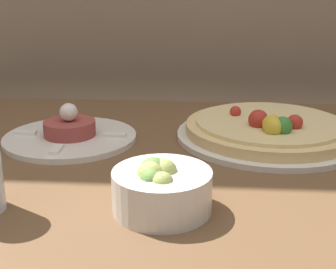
# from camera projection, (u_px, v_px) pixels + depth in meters

# --- Properties ---
(dining_table) EXTENTS (1.38, 0.75, 0.73)m
(dining_table) POSITION_uv_depth(u_px,v_px,m) (219.00, 211.00, 0.80)
(dining_table) COLOR brown
(dining_table) RESTS_ON ground_plane
(pizza_plate) EXTENTS (0.34, 0.34, 0.06)m
(pizza_plate) POSITION_uv_depth(u_px,v_px,m) (269.00, 130.00, 0.86)
(pizza_plate) COLOR silver
(pizza_plate) RESTS_ON dining_table
(tartare_plate) EXTENTS (0.24, 0.24, 0.07)m
(tartare_plate) POSITION_uv_depth(u_px,v_px,m) (70.00, 134.00, 0.85)
(tartare_plate) COLOR silver
(tartare_plate) RESTS_ON dining_table
(small_bowl) EXTENTS (0.13, 0.13, 0.07)m
(small_bowl) POSITION_uv_depth(u_px,v_px,m) (161.00, 188.00, 0.59)
(small_bowl) COLOR silver
(small_bowl) RESTS_ON dining_table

